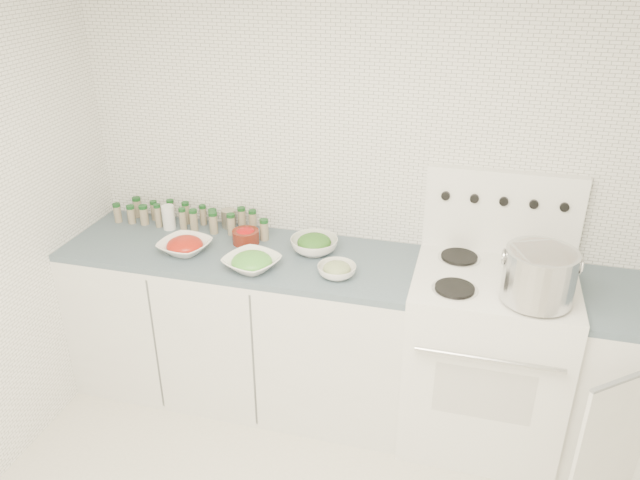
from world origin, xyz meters
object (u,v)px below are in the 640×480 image
at_px(stove, 485,352).
at_px(bowl_tomato, 185,246).
at_px(stock_pot, 539,273).
at_px(bowl_snowpea, 252,262).

xyz_separation_m(stove, bowl_tomato, (-1.57, -0.08, 0.44)).
height_order(stove, stock_pot, stove).
bearing_deg(stove, bowl_tomato, -176.90).
relative_size(stove, bowl_snowpea, 4.05).
relative_size(stove, bowl_tomato, 4.54).
bearing_deg(bowl_tomato, bowl_snowpea, -11.61).
distance_m(stove, bowl_tomato, 1.63).
xyz_separation_m(stock_pot, bowl_snowpea, (-1.33, 0.02, -0.14)).
bearing_deg(stock_pot, bowl_snowpea, 179.28).
xyz_separation_m(stove, stock_pot, (0.17, -0.18, 0.58)).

